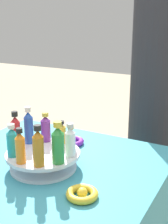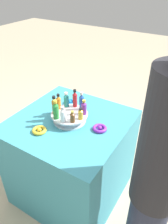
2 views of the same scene
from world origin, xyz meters
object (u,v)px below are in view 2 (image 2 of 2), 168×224
(bottle_clear, at_px, (63,115))
(ribbon_bow_gold, at_px, (39,130))
(bottle_teal, at_px, (66,100))
(bottle_brown, at_px, (72,117))
(bottle_amber, at_px, (54,106))
(ribbon_bow_purple, at_px, (100,128))
(display_stand, at_px, (70,117))
(bottle_green, at_px, (56,110))
(person_figure, at_px, (157,180))
(bottle_gold, at_px, (81,114))
(bottle_blue, at_px, (82,102))
(bottle_purple, at_px, (84,108))
(ribbon_bow_blue, at_px, (70,102))
(bottle_orange, at_px, (59,102))
(bottle_red, at_px, (75,99))

(bottle_clear, height_order, ribbon_bow_gold, bottle_clear)
(bottle_teal, xyz_separation_m, bottle_brown, (-0.14, -0.15, -0.01))
(bottle_amber, xyz_separation_m, ribbon_bow_purple, (0.07, -0.33, -0.11))
(display_stand, height_order, bottle_green, bottle_green)
(bottle_brown, xyz_separation_m, person_figure, (-0.13, -0.63, -0.09))
(bottle_teal, xyz_separation_m, bottle_clear, (-0.17, -0.10, 0.00))
(bottle_gold, bearing_deg, bottle_blue, 28.81)
(bottle_teal, xyz_separation_m, person_figure, (-0.28, -0.78, -0.11))
(bottle_blue, bearing_deg, bottle_purple, -133.19)
(bottle_gold, bearing_deg, ribbon_bow_blue, 48.74)
(bottle_amber, xyz_separation_m, bottle_gold, (0.04, -0.20, -0.02))
(bottle_brown, xyz_separation_m, ribbon_bow_gold, (-0.14, 0.18, -0.09))
(bottle_orange, relative_size, bottle_clear, 1.02)
(bottle_blue, xyz_separation_m, bottle_brown, (-0.17, -0.03, -0.03))
(display_stand, relative_size, bottle_purple, 2.32)
(bottle_blue, relative_size, bottle_brown, 1.66)
(bottle_blue, relative_size, ribbon_bow_purple, 1.43)
(bottle_clear, xyz_separation_m, bottle_brown, (0.03, -0.06, -0.02))
(display_stand, distance_m, ribbon_bow_purple, 0.24)
(bottle_blue, xyz_separation_m, ribbon_bow_gold, (-0.31, 0.15, -0.12))
(bottle_brown, relative_size, ribbon_bow_gold, 0.87)
(ribbon_bow_gold, bearing_deg, ribbon_bow_purple, -55.41)
(bottle_clear, distance_m, ribbon_bow_blue, 0.35)
(bottle_green, height_order, ribbon_bow_gold, bottle_green)
(bottle_teal, xyz_separation_m, bottle_gold, (-0.08, -0.18, -0.01))
(ribbon_bow_blue, distance_m, ribbon_bow_gold, 0.41)
(bottle_amber, height_order, bottle_brown, bottle_amber)
(ribbon_bow_gold, bearing_deg, bottle_purple, -36.09)
(ribbon_bow_purple, xyz_separation_m, ribbon_bow_blue, (0.18, 0.37, -0.00))
(bottle_purple, bearing_deg, person_figure, -112.65)
(bottle_purple, bearing_deg, bottle_blue, 46.81)
(bottle_orange, distance_m, bottle_clear, 0.17)
(display_stand, height_order, bottle_teal, bottle_teal)
(bottle_gold, relative_size, ribbon_bow_blue, 0.94)
(bottle_blue, height_order, bottle_brown, bottle_blue)
(bottle_brown, relative_size, ribbon_bow_blue, 0.92)
(bottle_teal, distance_m, bottle_amber, 0.12)
(bottle_green, relative_size, bottle_gold, 1.63)
(bottle_gold, bearing_deg, bottle_red, 46.81)
(bottle_red, distance_m, bottle_clear, 0.21)
(ribbon_bow_blue, bearing_deg, ribbon_bow_purple, -115.41)
(bottle_teal, height_order, ribbon_bow_blue, bottle_teal)
(bottle_blue, bearing_deg, bottle_clear, 172.81)
(bottle_blue, xyz_separation_m, bottle_red, (0.01, 0.06, -0.00))
(bottle_purple, bearing_deg, ribbon_bow_purple, -101.99)
(bottle_red, relative_size, ribbon_bow_blue, 1.52)
(bottle_green, bearing_deg, person_figure, -98.40)
(bottle_red, bearing_deg, bottle_teal, 118.81)
(bottle_teal, height_order, person_figure, person_figure)
(ribbon_bow_blue, bearing_deg, bottle_teal, -154.57)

